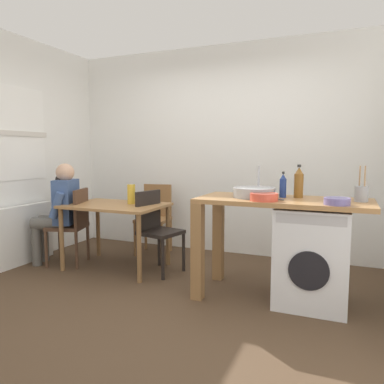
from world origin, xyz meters
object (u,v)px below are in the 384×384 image
object	(u,v)px
mixing_bowl	(264,196)
chair_person_seat	(73,222)
chair_spare_by_wall	(155,214)
seated_person	(59,208)
bottle_squat_brown	(299,183)
colander	(337,201)
chair_opposite	(156,226)
dining_table	(116,213)
bottle_tall_green	(283,186)
washing_machine	(312,256)
utensil_crock	(361,193)
vase	(131,194)

from	to	relation	value
mixing_bowl	chair_person_seat	bearing A→B (deg)	172.00
chair_spare_by_wall	seated_person	size ratio (longest dim) A/B	0.75
bottle_squat_brown	colander	distance (m)	0.50
chair_opposite	dining_table	bearing A→B (deg)	-69.13
dining_table	bottle_tall_green	world-z (taller)	bottle_tall_green
chair_person_seat	washing_machine	distance (m)	2.72
chair_spare_by_wall	bottle_squat_brown	size ratio (longest dim) A/B	3.00
chair_person_seat	seated_person	xyz separation A→B (m)	(-0.15, -0.05, 0.16)
bottle_squat_brown	mixing_bowl	size ratio (longest dim) A/B	1.26
chair_spare_by_wall	washing_machine	xyz separation A→B (m)	(2.08, -0.98, -0.08)
chair_opposite	chair_spare_by_wall	world-z (taller)	same
chair_opposite	seated_person	world-z (taller)	seated_person
chair_opposite	bottle_tall_green	bearing A→B (deg)	95.48
utensil_crock	colander	xyz separation A→B (m)	(-0.18, -0.27, -0.04)
dining_table	mixing_bowl	bearing A→B (deg)	-12.81
washing_machine	bottle_squat_brown	size ratio (longest dim) A/B	2.87
chair_person_seat	vase	distance (m)	0.80
bottle_tall_green	colander	size ratio (longest dim) A/B	1.17
seated_person	mixing_bowl	size ratio (longest dim) A/B	5.06
seated_person	dining_table	bearing A→B (deg)	-97.60
chair_opposite	utensil_crock	world-z (taller)	utensil_crock
chair_spare_by_wall	mixing_bowl	xyz separation A→B (m)	(1.69, -1.18, 0.45)
mixing_bowl	vase	xyz separation A→B (m)	(-1.63, 0.50, -0.10)
washing_machine	bottle_squat_brown	world-z (taller)	bottle_squat_brown
bottle_squat_brown	mixing_bowl	bearing A→B (deg)	-126.27
chair_opposite	chair_person_seat	bearing A→B (deg)	-69.10
washing_machine	vase	size ratio (longest dim) A/B	3.85
chair_spare_by_wall	colander	xyz separation A→B (m)	(2.27, -1.20, 0.44)
bottle_tall_green	mixing_bowl	size ratio (longest dim) A/B	0.99
utensil_crock	vase	bearing A→B (deg)	173.91
dining_table	bottle_tall_green	size ratio (longest dim) A/B	4.68
washing_machine	bottle_tall_green	world-z (taller)	bottle_tall_green
colander	vase	bearing A→B (deg)	166.63
chair_opposite	mixing_bowl	world-z (taller)	mixing_bowl
utensil_crock	bottle_squat_brown	bearing A→B (deg)	171.07
dining_table	bottle_tall_green	distance (m)	1.93
dining_table	chair_spare_by_wall	world-z (taller)	chair_spare_by_wall
utensil_crock	vase	distance (m)	2.40
seated_person	mixing_bowl	xyz separation A→B (m)	(2.48, -0.28, 0.29)
chair_opposite	chair_spare_by_wall	distance (m)	0.81
bottle_squat_brown	colander	world-z (taller)	bottle_squat_brown
chair_opposite	mixing_bowl	size ratio (longest dim) A/B	3.80
chair_person_seat	bottle_tall_green	bearing A→B (deg)	-108.76
bottle_squat_brown	vase	xyz separation A→B (m)	(-1.87, 0.17, -0.20)
chair_spare_by_wall	bottle_squat_brown	distance (m)	2.18
utensil_crock	washing_machine	bearing A→B (deg)	-171.90
chair_opposite	bottle_tall_green	distance (m)	1.51
mixing_bowl	colander	size ratio (longest dim) A/B	1.18
chair_opposite	colander	bearing A→B (deg)	88.28
chair_spare_by_wall	seated_person	xyz separation A→B (m)	(-0.79, -0.90, 0.16)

